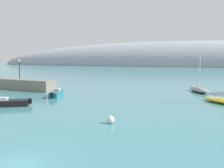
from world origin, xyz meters
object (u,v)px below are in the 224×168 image
(motorboat_teal_foreground, at_px, (56,93))
(mooring_buoy_white, at_px, (111,120))
(motorboat_black_alongside_breakwater, at_px, (9,103))
(harbor_lamp_post, at_px, (19,67))
(sailboat_grey_mid_mooring, at_px, (199,89))

(motorboat_teal_foreground, xyz_separation_m, mooring_buoy_white, (14.75, -13.51, -0.10))
(motorboat_teal_foreground, distance_m, motorboat_black_alongside_breakwater, 9.73)
(motorboat_black_alongside_breakwater, xyz_separation_m, harbor_lamp_post, (-10.96, 15.53, 4.22))
(sailboat_grey_mid_mooring, distance_m, motorboat_teal_foreground, 27.09)
(mooring_buoy_white, bearing_deg, sailboat_grey_mid_mooring, 72.54)
(sailboat_grey_mid_mooring, xyz_separation_m, motorboat_teal_foreground, (-23.33, -13.77, -0.03))
(motorboat_black_alongside_breakwater, bearing_deg, motorboat_teal_foreground, -128.47)
(sailboat_grey_mid_mooring, height_order, harbor_lamp_post, sailboat_grey_mid_mooring)
(motorboat_black_alongside_breakwater, distance_m, mooring_buoy_white, 16.78)
(sailboat_grey_mid_mooring, distance_m, motorboat_black_alongside_breakwater, 34.15)
(sailboat_grey_mid_mooring, distance_m, harbor_lamp_post, 36.94)
(sailboat_grey_mid_mooring, bearing_deg, motorboat_teal_foreground, 98.54)
(sailboat_grey_mid_mooring, bearing_deg, mooring_buoy_white, 140.53)
(harbor_lamp_post, bearing_deg, motorboat_teal_foreground, -25.31)
(motorboat_teal_foreground, height_order, motorboat_black_alongside_breakwater, motorboat_teal_foreground)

